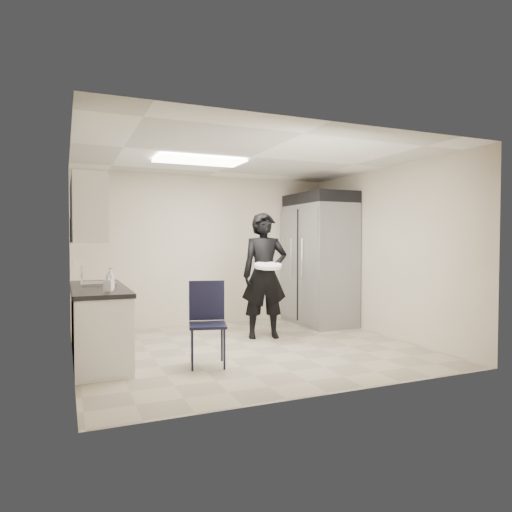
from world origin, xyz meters
name	(u,v)px	position (x,y,z in m)	size (l,w,h in m)	color
floor	(251,349)	(0.00, 0.00, 0.00)	(4.50, 4.50, 0.00)	tan
ceiling	(251,157)	(0.00, 0.00, 2.60)	(4.50, 4.50, 0.00)	white
back_wall	(208,250)	(0.00, 2.00, 1.30)	(4.50, 4.50, 0.00)	beige
left_wall	(72,256)	(-2.25, 0.00, 1.30)	(4.00, 4.00, 0.00)	beige
right_wall	(385,252)	(2.25, 0.00, 1.30)	(4.00, 4.00, 0.00)	beige
ceiling_panel	(199,161)	(-0.60, 0.40, 2.57)	(1.20, 0.60, 0.02)	white
lower_counter	(99,325)	(-1.95, 0.20, 0.43)	(0.60, 1.90, 0.86)	silver
countertop	(98,288)	(-1.95, 0.20, 0.89)	(0.64, 1.95, 0.05)	black
sink	(99,288)	(-1.93, 0.45, 0.87)	(0.42, 0.40, 0.14)	gray
faucet	(82,276)	(-2.13, 0.45, 1.02)	(0.02, 0.02, 0.24)	silver
upper_cabinets	(86,212)	(-2.08, 0.20, 1.83)	(0.35, 1.80, 0.75)	silver
towel_dispenser	(78,230)	(-2.14, 1.35, 1.62)	(0.22, 0.30, 0.35)	black
notice_sticker_left	(72,262)	(-2.24, 0.10, 1.22)	(0.00, 0.12, 0.07)	yellow
notice_sticker_right	(72,265)	(-2.24, 0.30, 1.18)	(0.00, 0.12, 0.07)	yellow
commercial_fridge	(319,264)	(1.83, 1.27, 1.05)	(0.80, 1.35, 2.10)	gray
fridge_compressor	(320,199)	(1.83, 1.27, 2.20)	(0.80, 1.35, 0.20)	black
folding_chair	(208,325)	(-0.79, -0.59, 0.48)	(0.43, 0.43, 0.96)	black
man_tuxedo	(265,275)	(0.46, 0.58, 0.95)	(0.69, 0.46, 1.89)	black
bucket_lid	(268,266)	(0.41, 0.34, 1.11)	(0.40, 0.40, 0.05)	silver
soap_bottle_a	(110,279)	(-1.85, -0.29, 1.04)	(0.10, 0.10, 0.26)	white
soap_bottle_b	(108,283)	(-1.88, -0.41, 1.01)	(0.09, 0.09, 0.19)	#A2A5AE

